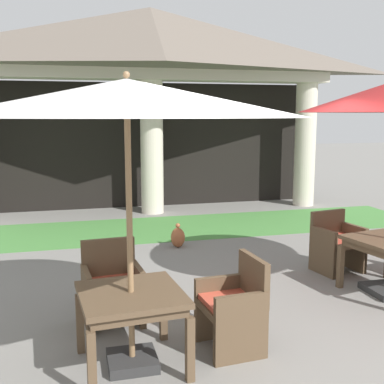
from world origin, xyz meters
TOP-DOWN VIEW (x-y plane):
  - ground_plane at (0.00, 0.00)m, footprint 60.00×60.00m
  - background_pavilion at (0.00, 7.10)m, footprint 8.84×2.49m
  - lawn_strip at (0.00, 5.41)m, footprint 10.64×2.14m
  - patio_chair_near_foreground_north at (1.86, 2.21)m, footprint 0.70×0.64m
  - patio_table_mid_left at (-1.35, 0.27)m, footprint 0.96×0.96m
  - patio_umbrella_mid_left at (-1.35, 0.27)m, footprint 2.98×2.98m
  - patio_chair_mid_left_north at (-1.44, 1.26)m, footprint 0.65×0.59m
  - patio_chair_mid_left_east at (-0.36, 0.35)m, footprint 0.58×0.62m
  - terracotta_urn at (-0.08, 4.00)m, footprint 0.24×0.24m

SIDE VIEW (x-z plane):
  - ground_plane at x=0.00m, z-range 0.00..0.00m
  - lawn_strip at x=0.00m, z-range 0.00..0.01m
  - terracotta_urn at x=-0.08m, z-range -0.03..0.38m
  - patio_chair_mid_left_north at x=-1.44m, z-range -0.04..0.84m
  - patio_chair_near_foreground_north at x=1.86m, z-range -0.01..0.84m
  - patio_chair_mid_left_east at x=-0.36m, z-range -0.03..0.87m
  - patio_table_mid_left at x=-1.35m, z-range 0.25..0.95m
  - patio_umbrella_mid_left at x=-1.35m, z-range 1.06..3.66m
  - background_pavilion at x=0.00m, z-range 1.17..5.71m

